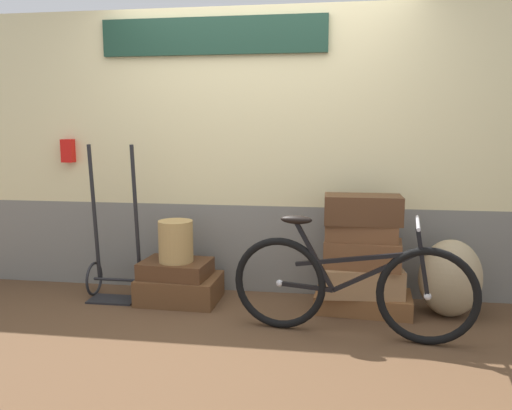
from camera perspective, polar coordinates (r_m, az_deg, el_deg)
ground at (r=3.81m, az=-1.29°, el=-13.62°), size 8.50×5.20×0.06m
station_building at (r=4.36m, az=0.65°, el=5.85°), size 6.50×0.74×2.38m
suitcase_0 at (r=4.28m, az=-8.51°, el=-9.21°), size 0.65×0.48×0.21m
suitcase_1 at (r=4.23m, az=-8.95°, el=-7.02°), size 0.57×0.43×0.13m
suitcase_2 at (r=4.12m, az=11.86°, el=-10.51°), size 0.76×0.45×0.14m
suitcase_3 at (r=4.05m, az=11.61°, el=-8.18°), size 0.64×0.42×0.22m
suitcase_4 at (r=3.99m, az=11.86°, el=-5.32°), size 0.60×0.38×0.20m
suitcase_5 at (r=3.97m, az=11.65°, el=-2.89°), size 0.54×0.33×0.13m
suitcase_6 at (r=3.92m, az=11.83°, el=-0.48°), size 0.57×0.30×0.22m
wicker_basket at (r=4.15m, az=-8.95°, el=-4.02°), size 0.28×0.28×0.33m
luggage_trolley at (r=4.43m, az=-15.36°, el=-6.31°), size 0.44×0.36×1.28m
burlap_sack at (r=4.13m, az=20.88°, el=-7.65°), size 0.46×0.39×0.59m
bicycle at (r=3.55m, az=10.44°, el=-8.94°), size 1.64×0.46×0.82m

